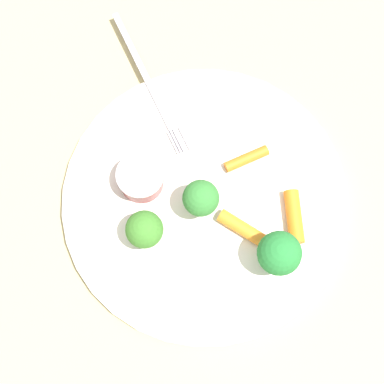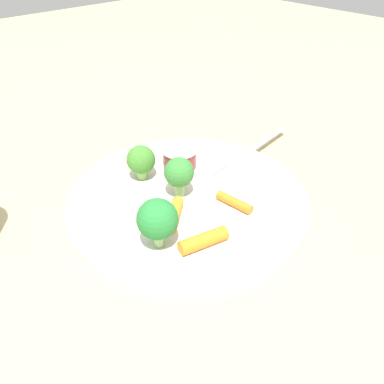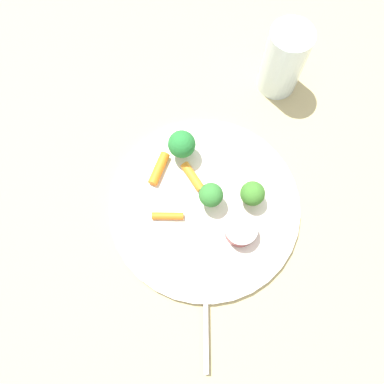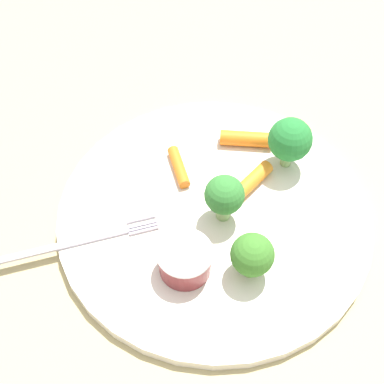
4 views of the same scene
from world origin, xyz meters
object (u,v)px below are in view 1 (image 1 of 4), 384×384
object	(u,v)px
broccoli_floret_2	(201,199)
broccoli_floret_0	(279,253)
plate	(205,200)
carrot_stick_0	(241,227)
carrot_stick_2	(247,159)
broccoli_floret_1	(144,230)
sauce_cup	(141,178)
fork	(149,83)
carrot_stick_1	(294,217)

from	to	relation	value
broccoli_floret_2	broccoli_floret_0	bearing A→B (deg)	-144.78
plate	carrot_stick_0	xyz separation A→B (m)	(-0.04, -0.02, 0.01)
plate	carrot_stick_2	size ratio (longest dim) A/B	6.20
broccoli_floret_1	carrot_stick_0	size ratio (longest dim) A/B	0.93
sauce_cup	broccoli_floret_2	xyz separation A→B (m)	(-0.04, -0.05, 0.02)
broccoli_floret_1	carrot_stick_2	bearing A→B (deg)	-70.34
sauce_cup	carrot_stick_2	size ratio (longest dim) A/B	1.00
broccoli_floret_0	fork	bearing A→B (deg)	15.57
broccoli_floret_0	broccoli_floret_2	bearing A→B (deg)	35.22
broccoli_floret_2	carrot_stick_1	distance (m)	0.10
carrot_stick_0	fork	size ratio (longest dim) A/B	0.27
sauce_cup	carrot_stick_2	bearing A→B (deg)	-95.73
plate	broccoli_floret_1	xyz separation A→B (m)	(-0.02, 0.07, 0.03)
broccoli_floret_0	fork	world-z (taller)	broccoli_floret_0
broccoli_floret_2	fork	size ratio (longest dim) A/B	0.28
broccoli_floret_2	fork	world-z (taller)	broccoli_floret_2
broccoli_floret_1	carrot_stick_1	bearing A→B (deg)	-101.63
broccoli_floret_2	plate	bearing A→B (deg)	-48.61
plate	carrot_stick_0	size ratio (longest dim) A/B	5.96
carrot_stick_0	carrot_stick_1	bearing A→B (deg)	-96.92
sauce_cup	broccoli_floret_1	bearing A→B (deg)	167.81
fork	carrot_stick_0	bearing A→B (deg)	-167.50
fork	carrot_stick_2	bearing A→B (deg)	-148.66
broccoli_floret_1	broccoli_floret_2	distance (m)	0.06
carrot_stick_0	broccoli_floret_1	bearing A→B (deg)	75.67
carrot_stick_1	carrot_stick_2	xyz separation A→B (m)	(0.08, 0.02, -0.00)
carrot_stick_2	sauce_cup	bearing A→B (deg)	84.27
plate	broccoli_floret_2	distance (m)	0.04
broccoli_floret_1	sauce_cup	bearing A→B (deg)	-12.19
plate	fork	bearing A→B (deg)	6.81
sauce_cup	carrot_stick_2	xyz separation A→B (m)	(-0.01, -0.11, -0.01)
plate	carrot_stick_1	world-z (taller)	carrot_stick_1
broccoli_floret_2	carrot_stick_2	distance (m)	0.08
carrot_stick_2	plate	bearing A→B (deg)	115.65
broccoli_floret_2	carrot_stick_1	size ratio (longest dim) A/B	0.94
sauce_cup	broccoli_floret_1	distance (m)	0.06
carrot_stick_0	carrot_stick_1	size ratio (longest dim) A/B	0.92
carrot_stick_0	fork	world-z (taller)	carrot_stick_0
plate	broccoli_floret_0	xyz separation A→B (m)	(-0.08, -0.05, 0.04)
broccoli_floret_0	sauce_cup	bearing A→B (deg)	40.80
sauce_cup	carrot_stick_1	bearing A→B (deg)	-122.25
carrot_stick_2	carrot_stick_0	bearing A→B (deg)	155.93
carrot_stick_0	carrot_stick_2	bearing A→B (deg)	-24.07
sauce_cup	fork	xyz separation A→B (m)	(0.11, -0.04, -0.01)
plate	broccoli_floret_0	distance (m)	0.10
plate	sauce_cup	xyz separation A→B (m)	(0.04, 0.06, 0.02)
plate	sauce_cup	bearing A→B (deg)	56.96
carrot_stick_0	sauce_cup	bearing A→B (deg)	45.76
carrot_stick_1	fork	distance (m)	0.22
carrot_stick_1	broccoli_floret_1	bearing A→B (deg)	78.37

